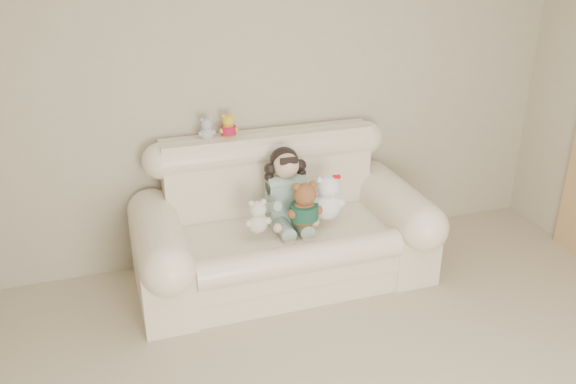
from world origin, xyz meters
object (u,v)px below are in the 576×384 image
Objects in this scene: brown_teddy at (304,200)px; cream_teddy at (258,213)px; seated_child at (286,186)px; white_cat at (327,193)px; sofa at (284,217)px.

brown_teddy is 0.33m from cream_teddy.
white_cat is (0.25, -0.17, -0.01)m from seated_child.
sofa is at bearing 174.03° from white_cat.
cream_teddy is (-0.27, -0.22, -0.07)m from seated_child.
sofa is at bearing -119.34° from seated_child.
white_cat is at bearing 19.13° from brown_teddy.
sofa reaches higher than brown_teddy.
brown_teddy is at bearing -76.95° from seated_child.
cream_teddy is (-0.23, -0.14, 0.13)m from sofa.
cream_teddy is at bearing -162.86° from white_cat.
sofa reaches higher than cream_teddy.
sofa is at bearing 17.69° from cream_teddy.
seated_child is at bearing 25.03° from cream_teddy.
seated_child is 1.48× the size of brown_teddy.
brown_teddy is 0.20m from white_cat.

